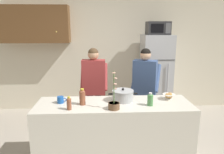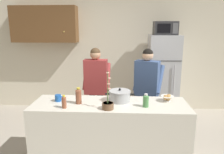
{
  "view_description": "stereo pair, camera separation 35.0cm",
  "coord_description": "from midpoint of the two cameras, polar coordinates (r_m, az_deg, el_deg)",
  "views": [
    {
      "loc": [
        -0.17,
        -2.86,
        1.97
      ],
      "look_at": [
        0.0,
        0.55,
        1.17
      ],
      "focal_mm": 34.73,
      "sensor_mm": 36.0,
      "label": 1
    },
    {
      "loc": [
        0.18,
        -2.86,
        1.97
      ],
      "look_at": [
        0.0,
        0.55,
        1.17
      ],
      "focal_mm": 34.73,
      "sensor_mm": 36.0,
      "label": 2
    }
  ],
  "objects": [
    {
      "name": "microwave",
      "position": [
        4.8,
        15.95,
        12.25
      ],
      "size": [
        0.48,
        0.37,
        0.28
      ],
      "color": "#2D2D30",
      "rests_on": "refrigerator"
    },
    {
      "name": "person_by_sink",
      "position": [
        3.85,
        11.75,
        -1.72
      ],
      "size": [
        0.59,
        0.54,
        1.61
      ],
      "color": "#726656",
      "rests_on": "ground"
    },
    {
      "name": "potted_orchid",
      "position": [
        2.82,
        2.49,
        -7.21
      ],
      "size": [
        0.15,
        0.15,
        0.5
      ],
      "color": "brown",
      "rests_on": "kitchen_island"
    },
    {
      "name": "bread_bowl",
      "position": [
        3.25,
        17.39,
        -5.3
      ],
      "size": [
        0.18,
        0.18,
        0.1
      ],
      "color": "white",
      "rests_on": "kitchen_island"
    },
    {
      "name": "kitchen_island",
      "position": [
        3.23,
        2.68,
        -14.68
      ],
      "size": [
        2.17,
        0.68,
        0.92
      ],
      "primitive_type": "cube",
      "color": "silver",
      "rests_on": "ground"
    },
    {
      "name": "coffee_mug",
      "position": [
        3.16,
        -10.89,
        -5.51
      ],
      "size": [
        0.13,
        0.09,
        0.1
      ],
      "color": "#1E59B2",
      "rests_on": "kitchen_island"
    },
    {
      "name": "bottle_mid_counter",
      "position": [
        2.95,
        12.29,
        -6.12
      ],
      "size": [
        0.08,
        0.08,
        0.18
      ],
      "color": "#4C8C4C",
      "rests_on": "kitchen_island"
    },
    {
      "name": "refrigerator",
      "position": [
        4.94,
        15.14,
        0.16
      ],
      "size": [
        0.64,
        0.68,
        1.79
      ],
      "color": "#B7BABF",
      "rests_on": "ground"
    },
    {
      "name": "person_near_pot",
      "position": [
        3.89,
        -1.69,
        -1.27
      ],
      "size": [
        0.5,
        0.42,
        1.61
      ],
      "color": "black",
      "rests_on": "ground"
    },
    {
      "name": "cooking_pot",
      "position": [
        3.11,
        5.28,
        -5.01
      ],
      "size": [
        0.42,
        0.31,
        0.19
      ],
      "color": "#ADAFB5",
      "rests_on": "kitchen_island"
    },
    {
      "name": "bottle_near_edge",
      "position": [
        3.01,
        -5.54,
        -5.01
      ],
      "size": [
        0.08,
        0.08,
        0.23
      ],
      "color": "brown",
      "rests_on": "kitchen_island"
    },
    {
      "name": "bottle_far_corner",
      "position": [
        2.88,
        -9.15,
        -6.5
      ],
      "size": [
        0.06,
        0.06,
        0.18
      ],
      "color": "brown",
      "rests_on": "kitchen_island"
    },
    {
      "name": "back_wall_unit",
      "position": [
        5.15,
        -0.19,
        7.12
      ],
      "size": [
        6.0,
        0.48,
        2.6
      ],
      "color": "beige",
      "rests_on": "ground"
    }
  ]
}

